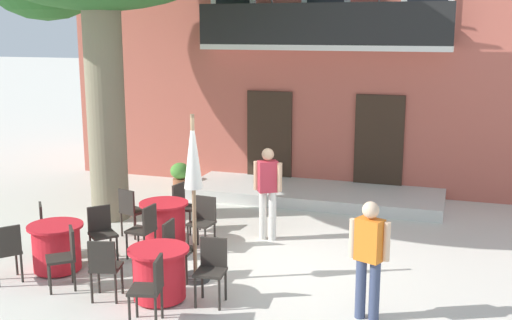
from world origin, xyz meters
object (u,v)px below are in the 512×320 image
ground_planter_left (180,175)px  pedestrian_mid_plaza (369,254)px  cafe_chair_near_tree_3 (104,265)px  cafe_chair_near_tree_2 (175,246)px  cafe_chair_middle_2 (131,209)px  cafe_chair_front_2 (48,226)px  pedestrian_near_entrance (268,188)px  cafe_chair_near_tree_0 (151,286)px  cafe_chair_front_1 (102,230)px  cafe_chair_middle_1 (183,204)px  cafe_table_near_tree (159,273)px  cafe_chair_near_tree_1 (212,266)px  cafe_chair_middle_0 (203,219)px  cafe_chair_middle_3 (145,228)px  cafe_chair_front_0 (65,254)px  cafe_table_front (57,247)px  cafe_table_middle (164,222)px  cafe_chair_front_3 (7,249)px  cafe_umbrella (193,174)px

ground_planter_left → pedestrian_mid_plaza: (5.19, -5.35, 0.53)m
cafe_chair_near_tree_3 → cafe_chair_near_tree_2: bearing=59.4°
cafe_chair_middle_2 → ground_planter_left: cafe_chair_middle_2 is taller
cafe_chair_front_2 → pedestrian_near_entrance: bearing=30.9°
cafe_chair_near_tree_0 → cafe_chair_front_1: size_ratio=1.00×
cafe_chair_middle_1 → ground_planter_left: cafe_chair_middle_1 is taller
cafe_table_near_tree → cafe_chair_near_tree_1: size_ratio=0.95×
cafe_chair_middle_0 → cafe_chair_middle_3: size_ratio=1.00×
cafe_chair_front_2 → cafe_chair_front_0: bearing=-44.8°
cafe_chair_near_tree_3 → cafe_table_front: 1.52m
cafe_chair_middle_1 → cafe_chair_near_tree_1: bearing=-58.4°
cafe_chair_near_tree_0 → cafe_chair_near_tree_1: bearing=60.6°
cafe_chair_near_tree_2 → cafe_table_middle: cafe_chair_near_tree_2 is taller
cafe_chair_middle_3 → pedestrian_near_entrance: pedestrian_near_entrance is taller
cafe_chair_middle_1 → pedestrian_mid_plaza: bearing=-34.1°
cafe_chair_middle_2 → pedestrian_near_entrance: pedestrian_near_entrance is taller
cafe_chair_middle_3 → pedestrian_mid_plaza: size_ratio=0.57×
cafe_chair_front_2 → pedestrian_mid_plaza: pedestrian_mid_plaza is taller
cafe_chair_front_3 → pedestrian_mid_plaza: 5.34m
cafe_chair_near_tree_1 → cafe_table_front: (-2.76, 0.31, -0.14)m
cafe_chair_near_tree_3 → cafe_chair_middle_3: same height
cafe_chair_middle_1 → cafe_chair_front_2: size_ratio=1.00×
cafe_umbrella → pedestrian_mid_plaza: cafe_umbrella is taller
cafe_chair_near_tree_1 → cafe_chair_near_tree_2: same height
cafe_chair_near_tree_3 → cafe_chair_front_1: bearing=123.2°
cafe_chair_near_tree_2 → cafe_chair_front_0: (-1.38, -0.81, 0.00)m
ground_planter_left → cafe_chair_front_3: bearing=-91.1°
cafe_table_front → pedestrian_mid_plaza: pedestrian_mid_plaza is taller
cafe_chair_front_3 → ground_planter_left: 5.84m
cafe_chair_middle_2 → cafe_chair_front_0: 2.39m
cafe_table_front → pedestrian_mid_plaza: 4.93m
cafe_chair_near_tree_2 → cafe_chair_front_0: 1.60m
cafe_chair_front_0 → cafe_chair_front_3: size_ratio=1.00×
cafe_chair_middle_1 → ground_planter_left: 3.08m
cafe_table_front → cafe_chair_front_3: size_ratio=0.95×
cafe_chair_middle_0 → cafe_chair_front_0: same height
cafe_chair_near_tree_3 → cafe_chair_middle_0: bearing=79.1°
cafe_chair_front_3 → pedestrian_near_entrance: size_ratio=0.54×
cafe_chair_front_0 → pedestrian_mid_plaza: bearing=5.0°
cafe_chair_middle_1 → cafe_table_front: 2.67m
cafe_table_middle → ground_planter_left: 3.76m
cafe_chair_near_tree_0 → cafe_chair_front_0: same height
cafe_chair_middle_2 → cafe_chair_front_0: bearing=-84.2°
cafe_chair_near_tree_1 → cafe_umbrella: 1.41m
cafe_table_near_tree → cafe_chair_near_tree_2: (-0.10, 0.75, 0.14)m
cafe_chair_front_3 → cafe_chair_front_2: bearing=95.9°
cafe_chair_near_tree_2 → cafe_chair_near_tree_0: bearing=-76.6°
cafe_chair_middle_1 → cafe_table_front: (-1.07, -2.45, -0.14)m
cafe_chair_front_1 → pedestrian_near_entrance: bearing=39.4°
cafe_chair_near_tree_1 → pedestrian_mid_plaza: bearing=4.3°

